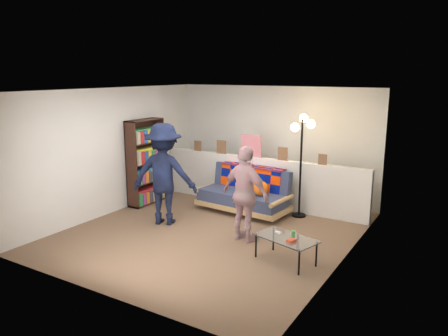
{
  "coord_description": "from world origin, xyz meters",
  "views": [
    {
      "loc": [
        3.84,
        -5.94,
        2.69
      ],
      "look_at": [
        0.0,
        0.4,
        1.05
      ],
      "focal_mm": 35.0,
      "sensor_mm": 36.0,
      "label": 1
    }
  ],
  "objects_px": {
    "bookshelf": "(146,165)",
    "person_left": "(164,174)",
    "person_right": "(246,194)",
    "futon_sofa": "(245,194)",
    "coffee_table": "(286,239)",
    "floor_lamp": "(302,145)"
  },
  "relations": [
    {
      "from": "futon_sofa",
      "to": "person_right",
      "type": "xyz_separation_m",
      "value": [
        0.72,
        -1.33,
        0.42
      ]
    },
    {
      "from": "coffee_table",
      "to": "futon_sofa",
      "type": "bearing_deg",
      "value": 132.62
    },
    {
      "from": "person_left",
      "to": "person_right",
      "type": "bearing_deg",
      "value": 159.45
    },
    {
      "from": "bookshelf",
      "to": "floor_lamp",
      "type": "bearing_deg",
      "value": 16.08
    },
    {
      "from": "futon_sofa",
      "to": "person_right",
      "type": "height_order",
      "value": "person_right"
    },
    {
      "from": "coffee_table",
      "to": "floor_lamp",
      "type": "bearing_deg",
      "value": 106.31
    },
    {
      "from": "bookshelf",
      "to": "person_left",
      "type": "bearing_deg",
      "value": -34.95
    },
    {
      "from": "bookshelf",
      "to": "person_left",
      "type": "xyz_separation_m",
      "value": [
        1.09,
        -0.77,
        0.09
      ]
    },
    {
      "from": "bookshelf",
      "to": "person_left",
      "type": "height_order",
      "value": "person_left"
    },
    {
      "from": "floor_lamp",
      "to": "person_right",
      "type": "xyz_separation_m",
      "value": [
        -0.29,
        -1.64,
        -0.59
      ]
    },
    {
      "from": "futon_sofa",
      "to": "coffee_table",
      "type": "bearing_deg",
      "value": -47.38
    },
    {
      "from": "futon_sofa",
      "to": "person_left",
      "type": "bearing_deg",
      "value": -124.97
    },
    {
      "from": "person_left",
      "to": "person_right",
      "type": "height_order",
      "value": "person_left"
    },
    {
      "from": "coffee_table",
      "to": "floor_lamp",
      "type": "distance_m",
      "value": 2.38
    },
    {
      "from": "futon_sofa",
      "to": "person_right",
      "type": "distance_m",
      "value": 1.56
    },
    {
      "from": "coffee_table",
      "to": "person_right",
      "type": "distance_m",
      "value": 1.08
    },
    {
      "from": "futon_sofa",
      "to": "floor_lamp",
      "type": "height_order",
      "value": "floor_lamp"
    },
    {
      "from": "coffee_table",
      "to": "floor_lamp",
      "type": "relative_size",
      "value": 0.51
    },
    {
      "from": "futon_sofa",
      "to": "person_left",
      "type": "xyz_separation_m",
      "value": [
        -0.93,
        -1.33,
        0.55
      ]
    },
    {
      "from": "futon_sofa",
      "to": "person_left",
      "type": "distance_m",
      "value": 1.71
    },
    {
      "from": "bookshelf",
      "to": "futon_sofa",
      "type": "bearing_deg",
      "value": 15.58
    },
    {
      "from": "futon_sofa",
      "to": "bookshelf",
      "type": "bearing_deg",
      "value": -164.42
    }
  ]
}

